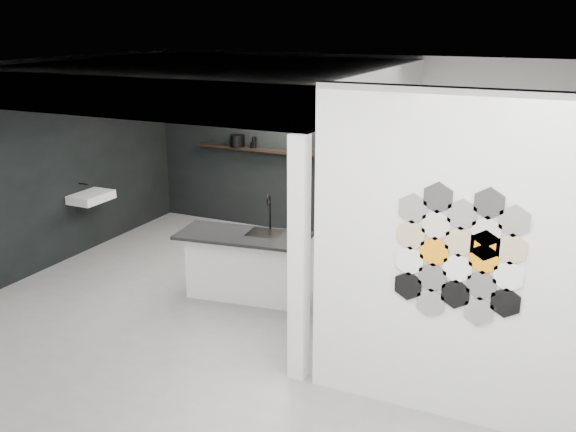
# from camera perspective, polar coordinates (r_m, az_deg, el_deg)

# --- Properties ---
(floor) EXTENTS (7.00, 6.00, 0.01)m
(floor) POSITION_cam_1_polar(r_m,az_deg,el_deg) (7.48, -1.69, -9.00)
(floor) COLOR slate
(partition_panel) EXTENTS (2.45, 0.15, 2.80)m
(partition_panel) POSITION_cam_1_polar(r_m,az_deg,el_deg) (5.39, 14.76, -4.03)
(partition_panel) COLOR silver
(partition_panel) RESTS_ON floor
(bay_clad_back) EXTENTS (4.40, 0.04, 2.35)m
(bay_clad_back) POSITION_cam_1_polar(r_m,az_deg,el_deg) (10.18, -0.75, 5.18)
(bay_clad_back) COLOR black
(bay_clad_back) RESTS_ON floor
(bay_clad_left) EXTENTS (0.04, 4.00, 2.35)m
(bay_clad_left) POSITION_cam_1_polar(r_m,az_deg,el_deg) (9.78, -17.49, 3.88)
(bay_clad_left) COLOR black
(bay_clad_left) RESTS_ON floor
(bulkhead) EXTENTS (4.40, 4.00, 0.40)m
(bulkhead) POSITION_cam_1_polar(r_m,az_deg,el_deg) (8.26, -6.89, 11.89)
(bulkhead) COLOR silver
(bulkhead) RESTS_ON corner_column
(corner_column) EXTENTS (0.16, 0.16, 2.35)m
(corner_column) POSITION_cam_1_polar(r_m,az_deg,el_deg) (5.86, 0.97, -4.08)
(corner_column) COLOR silver
(corner_column) RESTS_ON floor
(fascia_beam) EXTENTS (4.40, 0.16, 0.40)m
(fascia_beam) POSITION_cam_1_polar(r_m,az_deg,el_deg) (6.71, -15.68, 10.17)
(fascia_beam) COLOR silver
(fascia_beam) RESTS_ON corner_column
(wall_basin) EXTENTS (0.40, 0.60, 0.12)m
(wall_basin) POSITION_cam_1_polar(r_m,az_deg,el_deg) (9.57, -17.09, 1.61)
(wall_basin) COLOR silver
(wall_basin) RESTS_ON bay_clad_left
(display_shelf) EXTENTS (3.00, 0.15, 0.04)m
(display_shelf) POSITION_cam_1_polar(r_m,az_deg,el_deg) (10.01, -0.50, 5.71)
(display_shelf) COLOR black
(display_shelf) RESTS_ON bay_clad_back
(kitchen_island) EXTENTS (1.66, 0.91, 1.27)m
(kitchen_island) POSITION_cam_1_polar(r_m,az_deg,el_deg) (7.85, -3.73, -4.28)
(kitchen_island) COLOR silver
(kitchen_island) RESTS_ON floor
(stockpot) EXTENTS (0.24, 0.24, 0.19)m
(stockpot) POSITION_cam_1_polar(r_m,az_deg,el_deg) (10.36, -4.52, 6.70)
(stockpot) COLOR black
(stockpot) RESTS_ON display_shelf
(kettle) EXTENTS (0.21, 0.21, 0.17)m
(kettle) POSITION_cam_1_polar(r_m,az_deg,el_deg) (9.71, 3.43, 5.93)
(kettle) COLOR black
(kettle) RESTS_ON display_shelf
(glass_bowl) EXTENTS (0.20, 0.20, 0.11)m
(glass_bowl) POSITION_cam_1_polar(r_m,az_deg,el_deg) (9.50, 6.89, 5.43)
(glass_bowl) COLOR gray
(glass_bowl) RESTS_ON display_shelf
(glass_vase) EXTENTS (0.12, 0.12, 0.13)m
(glass_vase) POSITION_cam_1_polar(r_m,az_deg,el_deg) (9.50, 6.90, 5.47)
(glass_vase) COLOR gray
(glass_vase) RESTS_ON display_shelf
(bottle_dark) EXTENTS (0.09, 0.09, 0.18)m
(bottle_dark) POSITION_cam_1_polar(r_m,az_deg,el_deg) (10.21, -3.01, 6.55)
(bottle_dark) COLOR black
(bottle_dark) RESTS_ON display_shelf
(utensil_cup) EXTENTS (0.10, 0.10, 0.09)m
(utensil_cup) POSITION_cam_1_polar(r_m,az_deg,el_deg) (10.24, -3.16, 6.31)
(utensil_cup) COLOR black
(utensil_cup) RESTS_ON display_shelf
(hex_tile_cluster) EXTENTS (1.04, 0.02, 1.16)m
(hex_tile_cluster) POSITION_cam_1_polar(r_m,az_deg,el_deg) (5.27, 15.02, -3.33)
(hex_tile_cluster) COLOR black
(hex_tile_cluster) RESTS_ON partition_panel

